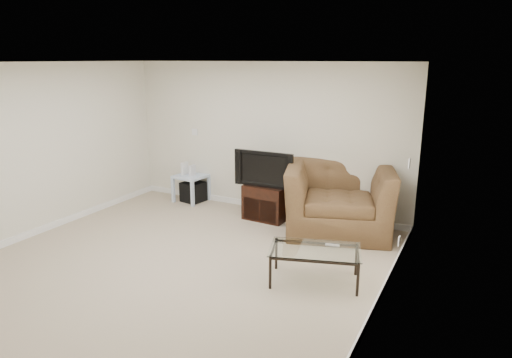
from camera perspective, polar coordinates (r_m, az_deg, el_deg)
The scene contains 18 objects.
floor at distance 6.01m, azimuth -9.63°, elevation -10.41°, with size 5.00×5.00×0.00m, color tan.
ceiling at distance 5.45m, azimuth -10.79°, elevation 14.13°, with size 5.00×5.00×0.00m, color white.
wall_back at distance 7.70m, azimuth 1.07°, elevation 5.17°, with size 5.00×0.02×2.50m, color silver.
wall_left at distance 7.36m, azimuth -25.98°, elevation 3.21°, with size 0.02×5.00×2.50m, color silver.
wall_right at distance 4.59m, azimuth 15.68°, elevation -2.10°, with size 0.02×5.00×2.50m, color silver.
plate_back at distance 8.38m, azimuth -7.65°, elevation 5.84°, with size 0.12×0.02×0.12m, color white.
plate_right_switch at distance 6.12m, azimuth 18.61°, elevation 1.86°, with size 0.02×0.09×0.13m, color white.
plate_right_outlet at distance 6.12m, azimuth 17.44°, elevation -7.40°, with size 0.02×0.08×0.12m, color white.
tv_stand at distance 7.42m, azimuth 1.35°, elevation -2.88°, with size 0.68×0.47×0.57m, color black, non-canonical shape.
dvd_player at distance 7.33m, azimuth 1.21°, elevation -1.54°, with size 0.41×0.29×0.06m, color black.
television at distance 7.24m, azimuth 1.27°, elevation 1.38°, with size 0.93×0.19×0.58m, color black.
side_table at distance 8.42m, azimuth -8.10°, elevation -1.13°, with size 0.51×0.51×0.49m, color #A5B8C9, non-canonical shape.
subwoofer at distance 8.44m, azimuth -7.84°, elevation -1.60°, with size 0.36×0.36×0.36m, color black.
game_console at distance 8.40m, azimuth -8.92°, elevation 1.32°, with size 0.05×0.16×0.23m, color white.
game_case at distance 8.28m, azimuth -7.96°, elevation 1.05°, with size 0.05×0.14×0.19m, color silver.
recliner at distance 6.90m, azimuth 10.38°, elevation -1.10°, with size 1.55×1.01×1.36m, color #55351F.
coffee_table at distance 5.46m, azimuth 7.33°, elevation -10.67°, with size 1.04×0.59×0.41m, color black, non-canonical shape.
remote at distance 5.48m, azimuth 9.51°, elevation -8.17°, with size 0.16×0.05×0.02m, color #B2B2B7.
Camera 1 is at (3.31, -4.33, 2.54)m, focal length 32.00 mm.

